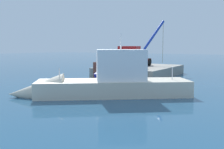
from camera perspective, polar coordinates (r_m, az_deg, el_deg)
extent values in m
plane|color=navy|center=(30.18, 1.86, -1.16)|extent=(200.00, 200.00, 0.00)
cube|color=gray|center=(34.81, 6.12, 0.79)|extent=(11.37, 8.22, 1.20)
cube|color=maroon|center=(34.63, 5.03, 2.97)|extent=(5.72, 2.91, 0.45)
cube|color=#AF1919|center=(32.75, 3.73, 4.67)|extent=(1.72, 2.54, 1.68)
cylinder|color=black|center=(32.38, 5.81, 2.34)|extent=(1.02, 0.37, 1.00)
cylinder|color=black|center=(33.38, 1.75, 2.49)|extent=(1.02, 0.37, 1.00)
cylinder|color=black|center=(36.02, 8.07, 2.70)|extent=(1.02, 0.37, 1.00)
cylinder|color=black|center=(36.93, 4.34, 2.83)|extent=(1.02, 0.37, 1.00)
cylinder|color=#1938A5|center=(38.14, 8.66, 7.85)|extent=(5.31, 1.84, 5.17)
cube|color=#1938A5|center=(36.16, 6.04, 3.85)|extent=(1.00, 1.00, 0.50)
cylinder|color=#4C4C19|center=(40.18, 10.95, 6.87)|extent=(0.04, 0.04, 6.11)
cylinder|color=black|center=(31.28, 6.38, 1.99)|extent=(0.28, 0.28, 0.77)
cylinder|color=orange|center=(31.23, 6.40, 3.40)|extent=(0.34, 0.34, 0.77)
sphere|color=tan|center=(31.21, 6.41, 4.31)|extent=(0.22, 0.22, 0.22)
cube|color=navy|center=(27.97, -0.93, -0.52)|extent=(4.78, 2.60, 2.42)
cube|color=navy|center=(27.89, -0.95, 0.76)|extent=(2.84, 2.05, 1.50)
cylinder|color=black|center=(26.48, -1.40, -2.95)|extent=(0.87, 0.36, 0.84)
cylinder|color=black|center=(27.74, -4.24, -2.55)|extent=(0.87, 0.36, 0.84)
cylinder|color=black|center=(28.58, 2.63, 0.31)|extent=(0.87, 0.36, 0.84)
cylinder|color=black|center=(29.75, -0.17, 0.55)|extent=(0.87, 0.36, 0.84)
cube|color=beige|center=(20.57, 0.25, -3.93)|extent=(9.42, 11.28, 1.95)
cone|color=beige|center=(20.85, -16.06, -4.04)|extent=(4.91, 5.13, 3.08)
cube|color=white|center=(20.36, 1.89, 2.09)|extent=(4.16, 4.43, 2.37)
cylinder|color=white|center=(20.31, 1.91, 7.11)|extent=(0.10, 0.10, 1.20)
cylinder|color=silver|center=(20.38, -11.32, 0.04)|extent=(0.06, 0.06, 1.00)
cylinder|color=silver|center=(21.32, 12.91, 0.27)|extent=(0.06, 0.06, 1.00)
cylinder|color=brown|center=(30.56, -3.73, 0.81)|extent=(0.41, 0.41, 2.00)
cylinder|color=brown|center=(29.39, 0.62, 0.65)|extent=(0.44, 0.44, 2.04)
cylinder|color=brown|center=(27.75, 6.46, 0.17)|extent=(0.35, 0.35, 1.94)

